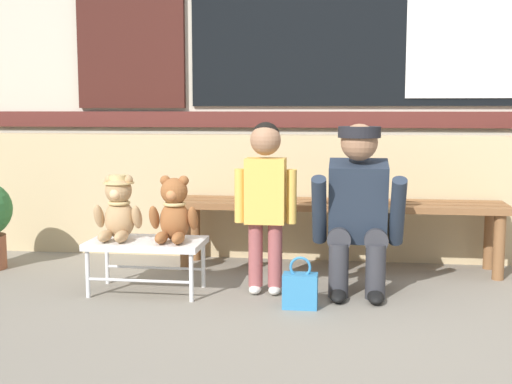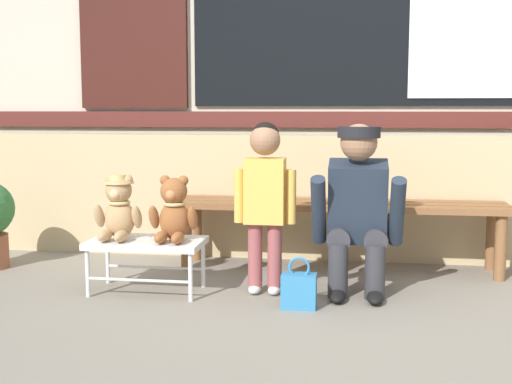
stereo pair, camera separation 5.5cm
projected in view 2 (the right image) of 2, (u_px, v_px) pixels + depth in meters
The scene contains 10 objects.
ground_plane at pixel (348, 321), 3.27m from camera, with size 60.00×60.00×0.00m, color gray.
brick_low_wall at pixel (352, 197), 4.61m from camera, with size 7.96×0.25×0.85m, color tan.
shop_facade at pixel (356, 13), 4.96m from camera, with size 8.12×0.26×3.45m.
wooden_bench_long at pixel (339, 212), 4.27m from camera, with size 2.10×0.40×0.44m.
small_display_bench at pixel (147, 246), 3.76m from camera, with size 0.64×0.36×0.30m.
teddy_bear_with_hat at pixel (118, 209), 3.76m from camera, with size 0.28×0.27×0.36m.
teddy_bear_plain at pixel (174, 211), 3.71m from camera, with size 0.28×0.26×0.36m.
child_standing at pixel (265, 189), 3.69m from camera, with size 0.35×0.18×0.96m.
adult_crouching at pixel (359, 209), 3.68m from camera, with size 0.50×0.49×0.95m.
handbag_on_ground at pixel (299, 290), 3.47m from camera, with size 0.18×0.11×0.27m.
Camera 2 is at (0.03, -3.20, 1.03)m, focal length 46.97 mm.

